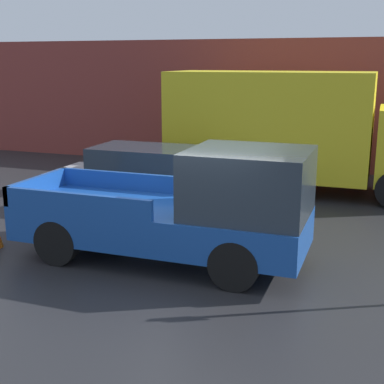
{
  "coord_description": "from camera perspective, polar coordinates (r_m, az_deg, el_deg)",
  "views": [
    {
      "loc": [
        2.88,
        -8.45,
        3.61
      ],
      "look_at": [
        -0.59,
        1.22,
        1.08
      ],
      "focal_mm": 50.0,
      "sensor_mm": 36.0,
      "label": 1
    }
  ],
  "objects": [
    {
      "name": "delivery_truck",
      "position": [
        15.27,
        10.46,
        6.75
      ],
      "size": [
        7.33,
        2.42,
        3.32
      ],
      "color": "gold",
      "rests_on": "ground"
    },
    {
      "name": "building_wall",
      "position": [
        18.31,
        10.76,
        9.07
      ],
      "size": [
        28.0,
        0.15,
        4.32
      ],
      "color": "brown",
      "rests_on": "ground"
    },
    {
      "name": "pickup_truck",
      "position": [
        9.59,
        -0.45,
        -1.89
      ],
      "size": [
        5.34,
        2.0,
        2.16
      ],
      "color": "#194799",
      "rests_on": "ground"
    },
    {
      "name": "car",
      "position": [
        13.23,
        -5.32,
        1.55
      ],
      "size": [
        4.54,
        1.83,
        1.57
      ],
      "color": "#B7BABF",
      "rests_on": "ground"
    },
    {
      "name": "ground_plane",
      "position": [
        9.63,
        0.84,
        -8.18
      ],
      "size": [
        60.0,
        60.0,
        0.0
      ],
      "primitive_type": "plane",
      "color": "#232326"
    }
  ]
}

